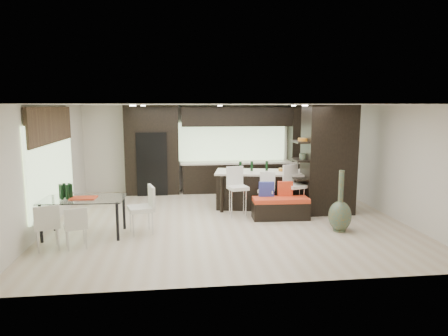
{
  "coord_description": "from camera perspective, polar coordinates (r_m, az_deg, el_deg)",
  "views": [
    {
      "loc": [
        -1.14,
        -9.09,
        2.67
      ],
      "look_at": [
        0.0,
        0.6,
        1.15
      ],
      "focal_mm": 32.0,
      "sensor_mm": 36.0,
      "label": 1
    }
  ],
  "objects": [
    {
      "name": "chair_end",
      "position": [
        8.61,
        -11.77,
        -6.15
      ],
      "size": [
        0.62,
        0.62,
        0.93
      ],
      "primitive_type": "cube",
      "rotation": [
        0.0,
        0.0,
        1.83
      ],
      "color": "silver",
      "rests_on": "ground"
    },
    {
      "name": "ceiling_spots",
      "position": [
        9.41,
        0.25,
        8.91
      ],
      "size": [
        4.0,
        3.0,
        0.02
      ],
      "primitive_type": "cube",
      "color": "white",
      "rests_on": "ceiling"
    },
    {
      "name": "ceiling",
      "position": [
        9.16,
        0.44,
        9.04
      ],
      "size": [
        8.0,
        7.0,
        0.02
      ],
      "primitive_type": "cube",
      "color": "white",
      "rests_on": "ground"
    },
    {
      "name": "floor_vase",
      "position": [
        8.89,
        16.3,
        -4.54
      ],
      "size": [
        0.62,
        0.62,
        1.33
      ],
      "primitive_type": null,
      "rotation": [
        0.0,
        0.0,
        0.32
      ],
      "color": "#44513A",
      "rests_on": "ground"
    },
    {
      "name": "right_wall",
      "position": [
        10.53,
        22.58,
        0.97
      ],
      "size": [
        0.02,
        7.0,
        2.7
      ],
      "primitive_type": "cube",
      "color": "beige",
      "rests_on": "ground"
    },
    {
      "name": "back_cabinetry",
      "position": [
        12.44,
        0.9,
        2.76
      ],
      "size": [
        6.8,
        0.68,
        2.7
      ],
      "primitive_type": "cube",
      "color": "black",
      "rests_on": "ground"
    },
    {
      "name": "window_left",
      "position": [
        9.8,
        -23.36,
        0.38
      ],
      "size": [
        0.04,
        3.2,
        1.9
      ],
      "primitive_type": "cube",
      "color": "#B2D199",
      "rests_on": "left_wall"
    },
    {
      "name": "back_wall",
      "position": [
        12.71,
        -1.53,
        2.89
      ],
      "size": [
        8.0,
        0.02,
        2.7
      ],
      "primitive_type": "cube",
      "color": "beige",
      "rests_on": "ground"
    },
    {
      "name": "stool_mid",
      "position": [
        9.9,
        6.05,
        -4.3
      ],
      "size": [
        0.49,
        0.49,
        0.85
      ],
      "primitive_type": "cube",
      "rotation": [
        0.0,
        0.0,
        -0.38
      ],
      "color": "silver",
      "rests_on": "ground"
    },
    {
      "name": "dining_table",
      "position": [
        8.81,
        -19.3,
        -6.62
      ],
      "size": [
        1.68,
        0.99,
        0.79
      ],
      "primitive_type": "cube",
      "rotation": [
        0.0,
        0.0,
        -0.04
      ],
      "color": "white",
      "rests_on": "ground"
    },
    {
      "name": "left_wall",
      "position": [
        9.62,
        -23.92,
        0.2
      ],
      "size": [
        0.02,
        7.0,
        2.7
      ],
      "primitive_type": "cube",
      "color": "beige",
      "rests_on": "ground"
    },
    {
      "name": "ground",
      "position": [
        9.55,
        0.43,
        -7.39
      ],
      "size": [
        8.0,
        8.0,
        0.0
      ],
      "primitive_type": "plane",
      "color": "#C7B398",
      "rests_on": "ground"
    },
    {
      "name": "stool_right",
      "position": [
        10.03,
        10.08,
        -3.8
      ],
      "size": [
        0.57,
        0.57,
        0.99
      ],
      "primitive_type": "cube",
      "rotation": [
        0.0,
        0.0,
        0.38
      ],
      "color": "silver",
      "rests_on": "ground"
    },
    {
      "name": "bench",
      "position": [
        9.66,
        8.08,
        -5.71
      ],
      "size": [
        1.36,
        0.57,
        0.51
      ],
      "primitive_type": "cube",
      "rotation": [
        0.0,
        0.0,
        -0.04
      ],
      "color": "black",
      "rests_on": "ground"
    },
    {
      "name": "window_back",
      "position": [
        12.72,
        1.18,
        3.8
      ],
      "size": [
        3.4,
        0.04,
        1.2
      ],
      "primitive_type": "cube",
      "color": "#B2D199",
      "rests_on": "back_wall"
    },
    {
      "name": "chair_far",
      "position": [
        8.23,
        -23.98,
        -7.88
      ],
      "size": [
        0.57,
        0.57,
        0.82
      ],
      "primitive_type": "cube",
      "rotation": [
        0.0,
        0.0,
        0.37
      ],
      "color": "silver",
      "rests_on": "ground"
    },
    {
      "name": "chair_near",
      "position": [
        8.12,
        -20.43,
        -8.14
      ],
      "size": [
        0.52,
        0.52,
        0.75
      ],
      "primitive_type": "cube",
      "rotation": [
        0.0,
        0.0,
        0.34
      ],
      "color": "silver",
      "rests_on": "ground"
    },
    {
      "name": "refrigerator",
      "position": [
        12.36,
        -10.17,
        0.71
      ],
      "size": [
        0.9,
        0.68,
        1.9
      ],
      "primitive_type": "cube",
      "color": "black",
      "rests_on": "ground"
    },
    {
      "name": "partition_column",
      "position": [
        10.29,
        14.67,
        1.19
      ],
      "size": [
        1.2,
        0.8,
        2.7
      ],
      "primitive_type": "cube",
      "color": "black",
      "rests_on": "ground"
    },
    {
      "name": "stone_accent",
      "position": [
        9.71,
        -23.52,
        5.64
      ],
      "size": [
        0.08,
        3.0,
        0.8
      ],
      "primitive_type": "cube",
      "color": "brown",
      "rests_on": "left_wall"
    },
    {
      "name": "stool_left",
      "position": [
        9.73,
        1.98,
        -4.12
      ],
      "size": [
        0.53,
        0.53,
        0.98
      ],
      "primitive_type": "cube",
      "rotation": [
        0.0,
        0.0,
        0.25
      ],
      "color": "silver",
      "rests_on": "ground"
    },
    {
      "name": "kitchen_island",
      "position": [
        10.63,
        5.12,
        -3.05
      ],
      "size": [
        2.47,
        1.43,
        0.97
      ],
      "primitive_type": "cube",
      "rotation": [
        0.0,
        0.0,
        -0.2
      ],
      "color": "black",
      "rests_on": "ground"
    }
  ]
}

